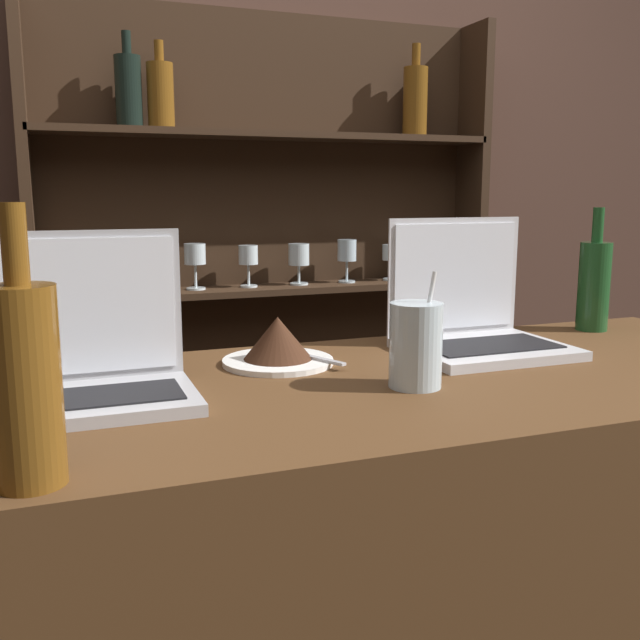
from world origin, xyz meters
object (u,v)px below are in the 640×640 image
laptop_near (87,362)px  water_glass (416,345)px  cake_plate (278,344)px  wine_bottle_amber (25,381)px  wine_bottle_green (594,284)px  laptop_far (474,321)px

laptop_near → water_glass: (0.49, -0.10, 0.01)m
cake_plate → wine_bottle_amber: (-0.40, -0.42, 0.08)m
cake_plate → wine_bottle_green: wine_bottle_green is taller
laptop_near → cake_plate: size_ratio=1.50×
laptop_near → wine_bottle_green: wine_bottle_green is taller
wine_bottle_amber → water_glass: bearing=19.5°
laptop_far → water_glass: size_ratio=1.62×
laptop_far → water_glass: (-0.24, -0.20, 0.01)m
laptop_far → wine_bottle_amber: size_ratio=1.01×
laptop_far → wine_bottle_amber: wine_bottle_amber is taller
cake_plate → laptop_near: bearing=-159.9°
laptop_near → water_glass: size_ratio=1.63×
laptop_near → cake_plate: bearing=20.1°
laptop_near → laptop_far: size_ratio=1.01×
cake_plate → wine_bottle_amber: wine_bottle_amber is taller
laptop_near → wine_bottle_amber: 0.31m
laptop_far → wine_bottle_green: bearing=12.4°
cake_plate → wine_bottle_amber: bearing=-133.8°
water_glass → wine_bottle_green: (0.60, 0.28, 0.04)m
wine_bottle_green → laptop_far: bearing=-167.6°
laptop_near → cake_plate: 0.35m
cake_plate → water_glass: size_ratio=1.09×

